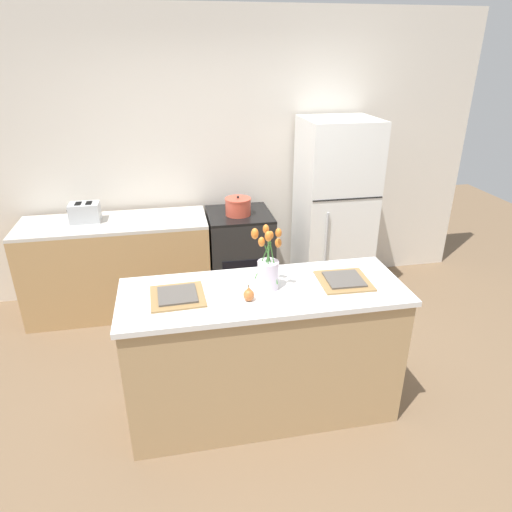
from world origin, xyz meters
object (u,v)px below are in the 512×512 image
at_px(toaster, 85,212).
at_px(cooking_pot, 238,206).
at_px(refrigerator, 334,210).
at_px(plate_setting_right, 344,280).
at_px(plate_setting_left, 178,296).
at_px(pear_figurine, 249,294).
at_px(flower_vase, 268,268).
at_px(stove_range, 240,257).

relative_size(toaster, cooking_pot, 1.14).
height_order(refrigerator, plate_setting_right, refrigerator).
bearing_deg(plate_setting_left, pear_figurine, -16.19).
height_order(flower_vase, pear_figurine, flower_vase).
distance_m(pear_figurine, plate_setting_left, 0.44).
bearing_deg(toaster, plate_setting_right, -41.85).
bearing_deg(flower_vase, plate_setting_right, -1.18).
distance_m(plate_setting_left, toaster, 1.80).
bearing_deg(stove_range, cooking_pot, -111.46).
bearing_deg(toaster, flower_vase, -50.88).
bearing_deg(cooking_pot, toaster, 176.58).
height_order(refrigerator, toaster, refrigerator).
distance_m(stove_range, cooking_pot, 0.54).
bearing_deg(flower_vase, cooking_pot, 87.95).
relative_size(stove_range, plate_setting_left, 2.72).
relative_size(plate_setting_left, cooking_pot, 1.37).
height_order(refrigerator, plate_setting_left, refrigerator).
bearing_deg(refrigerator, toaster, 178.96).
bearing_deg(plate_setting_right, plate_setting_left, 180.00).
bearing_deg(pear_figurine, cooking_pot, 83.20).
height_order(stove_range, plate_setting_left, plate_setting_left).
height_order(stove_range, toaster, toaster).
relative_size(refrigerator, plate_setting_left, 5.26).
xyz_separation_m(stove_range, plate_setting_left, (-0.63, -1.59, 0.51)).
relative_size(stove_range, flower_vase, 2.16).
distance_m(refrigerator, flower_vase, 1.90).
distance_m(stove_range, toaster, 1.49).
relative_size(pear_figurine, cooking_pot, 0.44).
distance_m(toaster, cooking_pot, 1.38).
xyz_separation_m(stove_range, plate_setting_right, (0.43, -1.59, 0.51)).
distance_m(stove_range, flower_vase, 1.71).
xyz_separation_m(stove_range, pear_figurine, (-0.22, -1.71, 0.54)).
relative_size(refrigerator, flower_vase, 4.19).
distance_m(pear_figurine, toaster, 2.12).
xyz_separation_m(pear_figurine, plate_setting_left, (-0.42, 0.12, -0.03)).
relative_size(pear_figurine, plate_setting_right, 0.32).
xyz_separation_m(stove_range, flower_vase, (-0.07, -1.58, 0.64)).
xyz_separation_m(flower_vase, plate_setting_left, (-0.56, -0.01, -0.13)).
distance_m(flower_vase, plate_setting_left, 0.58).
xyz_separation_m(plate_setting_left, plate_setting_right, (1.07, 0.00, 0.00)).
height_order(plate_setting_left, toaster, toaster).
bearing_deg(flower_vase, refrigerator, 57.20).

